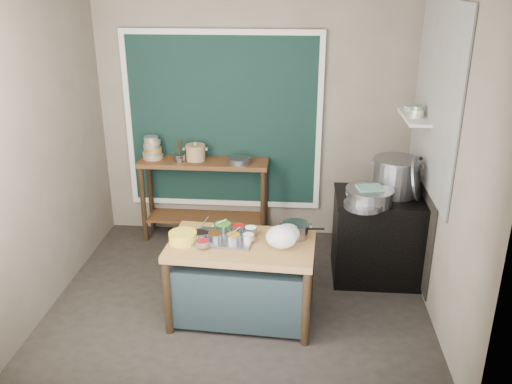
# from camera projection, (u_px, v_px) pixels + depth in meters

# --- Properties ---
(floor) EXTENTS (3.50, 3.00, 0.02)m
(floor) POSITION_uv_depth(u_px,v_px,m) (241.00, 299.00, 5.21)
(floor) COLOR black
(floor) RESTS_ON ground
(back_wall) EXTENTS (3.50, 0.02, 2.80)m
(back_wall) POSITION_uv_depth(u_px,v_px,m) (254.00, 117.00, 6.08)
(back_wall) COLOR #786B5C
(back_wall) RESTS_ON floor
(left_wall) EXTENTS (0.02, 3.00, 2.80)m
(left_wall) POSITION_uv_depth(u_px,v_px,m) (43.00, 154.00, 4.82)
(left_wall) COLOR #786B5C
(left_wall) RESTS_ON floor
(right_wall) EXTENTS (0.02, 3.00, 2.80)m
(right_wall) POSITION_uv_depth(u_px,v_px,m) (447.00, 165.00, 4.55)
(right_wall) COLOR #786B5C
(right_wall) RESTS_ON floor
(curtain_panel) EXTENTS (2.10, 0.02, 1.90)m
(curtain_panel) POSITION_uv_depth(u_px,v_px,m) (223.00, 122.00, 6.09)
(curtain_panel) COLOR black
(curtain_panel) RESTS_ON back_wall
(curtain_frame) EXTENTS (2.22, 0.03, 2.02)m
(curtain_frame) POSITION_uv_depth(u_px,v_px,m) (223.00, 122.00, 6.08)
(curtain_frame) COLOR beige
(curtain_frame) RESTS_ON back_wall
(tile_panel) EXTENTS (0.02, 1.70, 1.70)m
(tile_panel) POSITION_uv_depth(u_px,v_px,m) (436.00, 98.00, 4.89)
(tile_panel) COLOR #B2B2AA
(tile_panel) RESTS_ON right_wall
(soot_patch) EXTENTS (0.01, 1.30, 1.30)m
(soot_patch) POSITION_uv_depth(u_px,v_px,m) (420.00, 210.00, 5.41)
(soot_patch) COLOR black
(soot_patch) RESTS_ON right_wall
(wall_shelf) EXTENTS (0.22, 0.70, 0.03)m
(wall_shelf) POSITION_uv_depth(u_px,v_px,m) (415.00, 117.00, 5.27)
(wall_shelf) COLOR beige
(wall_shelf) RESTS_ON right_wall
(prep_table) EXTENTS (1.29, 0.79, 0.75)m
(prep_table) POSITION_uv_depth(u_px,v_px,m) (242.00, 280.00, 4.78)
(prep_table) COLOR olive
(prep_table) RESTS_ON floor
(back_counter) EXTENTS (1.45, 0.40, 0.95)m
(back_counter) POSITION_uv_depth(u_px,v_px,m) (205.00, 200.00, 6.25)
(back_counter) COLOR #532F17
(back_counter) RESTS_ON floor
(stove_block) EXTENTS (0.90, 0.68, 0.85)m
(stove_block) POSITION_uv_depth(u_px,v_px,m) (379.00, 238.00, 5.45)
(stove_block) COLOR black
(stove_block) RESTS_ON floor
(stove_top) EXTENTS (0.92, 0.69, 0.03)m
(stove_top) POSITION_uv_depth(u_px,v_px,m) (383.00, 198.00, 5.29)
(stove_top) COLOR black
(stove_top) RESTS_ON stove_block
(condiment_tray) EXTENTS (0.53, 0.40, 0.02)m
(condiment_tray) POSITION_uv_depth(u_px,v_px,m) (224.00, 238.00, 4.69)
(condiment_tray) COLOR gray
(condiment_tray) RESTS_ON prep_table
(condiment_bowls) EXTENTS (0.56, 0.45, 0.07)m
(condiment_bowls) POSITION_uv_depth(u_px,v_px,m) (224.00, 233.00, 4.70)
(condiment_bowls) COLOR gray
(condiment_bowls) RESTS_ON condiment_tray
(yellow_basin) EXTENTS (0.31, 0.31, 0.09)m
(yellow_basin) POSITION_uv_depth(u_px,v_px,m) (183.00, 237.00, 4.63)
(yellow_basin) COLOR gold
(yellow_basin) RESTS_ON prep_table
(saucepan) EXTENTS (0.26, 0.26, 0.13)m
(saucepan) POSITION_uv_depth(u_px,v_px,m) (295.00, 230.00, 4.72)
(saucepan) COLOR gray
(saucepan) RESTS_ON prep_table
(plastic_bag_a) EXTENTS (0.31, 0.29, 0.20)m
(plastic_bag_a) POSITION_uv_depth(u_px,v_px,m) (281.00, 237.00, 4.52)
(plastic_bag_a) COLOR white
(plastic_bag_a) RESTS_ON prep_table
(plastic_bag_b) EXTENTS (0.24, 0.21, 0.16)m
(plastic_bag_b) POSITION_uv_depth(u_px,v_px,m) (288.00, 233.00, 4.64)
(plastic_bag_b) COLOR white
(plastic_bag_b) RESTS_ON prep_table
(bowl_stack) EXTENTS (0.23, 0.23, 0.26)m
(bowl_stack) POSITION_uv_depth(u_px,v_px,m) (152.00, 149.00, 6.12)
(bowl_stack) COLOR tan
(bowl_stack) RESTS_ON back_counter
(utensil_cup) EXTENTS (0.17, 0.17, 0.08)m
(utensil_cup) POSITION_uv_depth(u_px,v_px,m) (180.00, 158.00, 6.04)
(utensil_cup) COLOR gray
(utensil_cup) RESTS_ON back_counter
(ceramic_crock) EXTENTS (0.24, 0.24, 0.16)m
(ceramic_crock) POSITION_uv_depth(u_px,v_px,m) (196.00, 153.00, 6.07)
(ceramic_crock) COLOR #8F744E
(ceramic_crock) RESTS_ON back_counter
(wide_bowl) EXTENTS (0.30, 0.30, 0.06)m
(wide_bowl) POSITION_uv_depth(u_px,v_px,m) (239.00, 161.00, 5.97)
(wide_bowl) COLOR gray
(wide_bowl) RESTS_ON back_counter
(stock_pot) EXTENTS (0.54, 0.54, 0.36)m
(stock_pot) POSITION_uv_depth(u_px,v_px,m) (396.00, 176.00, 5.27)
(stock_pot) COLOR gray
(stock_pot) RESTS_ON stove_top
(pot_lid) EXTENTS (0.24, 0.44, 0.42)m
(pot_lid) POSITION_uv_depth(u_px,v_px,m) (416.00, 179.00, 5.13)
(pot_lid) COLOR gray
(pot_lid) RESTS_ON stove_top
(steamer) EXTENTS (0.59, 0.59, 0.15)m
(steamer) POSITION_uv_depth(u_px,v_px,m) (369.00, 196.00, 5.08)
(steamer) COLOR gray
(steamer) RESTS_ON stove_top
(green_cloth) EXTENTS (0.27, 0.23, 0.02)m
(green_cloth) POSITION_uv_depth(u_px,v_px,m) (370.00, 188.00, 5.05)
(green_cloth) COLOR slate
(green_cloth) RESTS_ON steamer
(shallow_pan) EXTENTS (0.42, 0.42, 0.05)m
(shallow_pan) POSITION_uv_depth(u_px,v_px,m) (364.00, 205.00, 5.02)
(shallow_pan) COLOR gray
(shallow_pan) RESTS_ON stove_top
(shelf_bowl_stack) EXTENTS (0.14, 0.14, 0.11)m
(shelf_bowl_stack) POSITION_uv_depth(u_px,v_px,m) (417.00, 112.00, 5.19)
(shelf_bowl_stack) COLOR silver
(shelf_bowl_stack) RESTS_ON wall_shelf
(shelf_bowl_green) EXTENTS (0.19, 0.19, 0.05)m
(shelf_bowl_green) POSITION_uv_depth(u_px,v_px,m) (411.00, 108.00, 5.44)
(shelf_bowl_green) COLOR gray
(shelf_bowl_green) RESTS_ON wall_shelf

